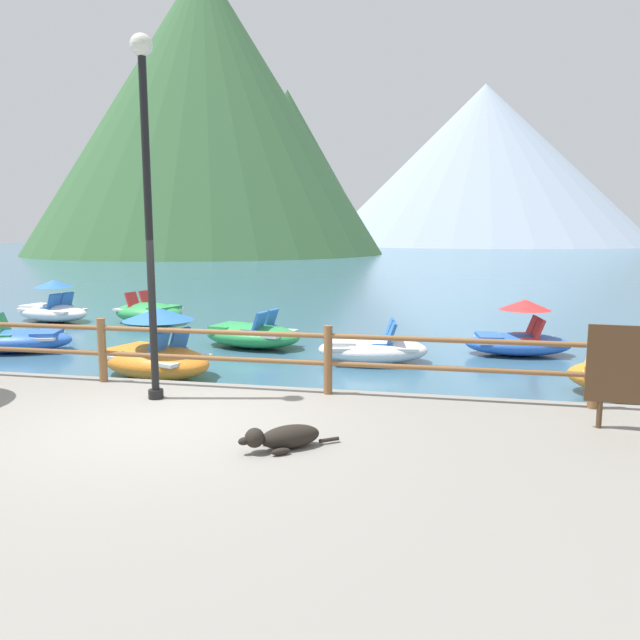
# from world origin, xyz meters

# --- Properties ---
(ground_plane) EXTENTS (200.00, 200.00, 0.00)m
(ground_plane) POSITION_xyz_m (0.00, 40.00, 0.00)
(ground_plane) COLOR #38607A
(promenade_dock) EXTENTS (28.00, 8.00, 0.40)m
(promenade_dock) POSITION_xyz_m (0.00, -2.20, 0.20)
(promenade_dock) COLOR gray
(promenade_dock) RESTS_ON ground
(dock_railing) EXTENTS (23.92, 0.12, 0.95)m
(dock_railing) POSITION_xyz_m (-0.00, 1.55, 0.97)
(dock_railing) COLOR brown
(dock_railing) RESTS_ON promenade_dock
(lamp_post) EXTENTS (0.28, 0.28, 4.62)m
(lamp_post) POSITION_xyz_m (-0.51, 0.87, 3.15)
(lamp_post) COLOR black
(lamp_post) RESTS_ON promenade_dock
(dog_resting) EXTENTS (0.95, 0.63, 0.26)m
(dog_resting) POSITION_xyz_m (1.65, -0.60, 0.52)
(dog_resting) COLOR black
(dog_resting) RESTS_ON promenade_dock
(pedal_boat_0) EXTENTS (2.37, 1.63, 0.85)m
(pedal_boat_0) POSITION_xyz_m (1.87, 5.46, 0.27)
(pedal_boat_0) COLOR white
(pedal_boat_0) RESTS_ON ground
(pedal_boat_1) EXTENTS (2.47, 1.92, 0.91)m
(pedal_boat_1) POSITION_xyz_m (-5.02, 9.35, 0.31)
(pedal_boat_1) COLOR green
(pedal_boat_1) RESTS_ON ground
(pedal_boat_2) EXTENTS (2.59, 1.80, 0.87)m
(pedal_boat_2) POSITION_xyz_m (-1.01, 6.51, 0.29)
(pedal_boat_2) COLOR green
(pedal_boat_2) RESTS_ON ground
(pedal_boat_3) EXTENTS (2.53, 1.93, 1.28)m
(pedal_boat_3) POSITION_xyz_m (-1.80, 3.41, 0.44)
(pedal_boat_3) COLOR orange
(pedal_boat_3) RESTS_ON ground
(pedal_boat_4) EXTENTS (2.32, 1.35, 1.19)m
(pedal_boat_4) POSITION_xyz_m (4.85, 6.82, 0.38)
(pedal_boat_4) COLOR blue
(pedal_boat_4) RESTS_ON ground
(pedal_boat_5) EXTENTS (2.54, 1.79, 0.83)m
(pedal_boat_5) POSITION_xyz_m (-5.87, 4.98, 0.26)
(pedal_boat_5) COLOR blue
(pedal_boat_5) RESTS_ON ground
(pedal_boat_6) EXTENTS (2.62, 1.64, 1.23)m
(pedal_boat_6) POSITION_xyz_m (-7.95, 9.08, 0.39)
(pedal_boat_6) COLOR white
(pedal_boat_6) RESTS_ON ground
(cliff_headland) EXTENTS (42.45, 42.45, 33.82)m
(cliff_headland) POSITION_xyz_m (-23.49, 64.06, 15.87)
(cliff_headland) COLOR #386038
(cliff_headland) RESTS_ON ground
(distant_peak) EXTENTS (64.14, 64.14, 31.51)m
(distant_peak) POSITION_xyz_m (10.88, 120.03, 15.75)
(distant_peak) COLOR #93A3B7
(distant_peak) RESTS_ON ground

